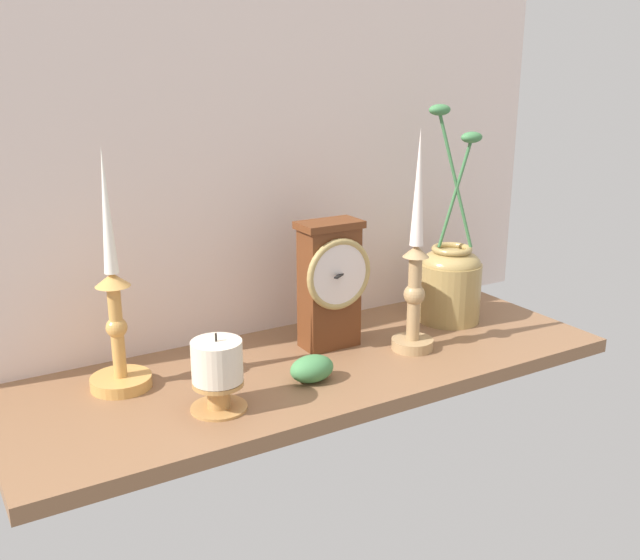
{
  "coord_description": "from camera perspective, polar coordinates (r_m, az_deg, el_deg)",
  "views": [
    {
      "loc": [
        -55.94,
        -95.61,
        47.93
      ],
      "look_at": [
        1.05,
        0.0,
        14.0
      ],
      "focal_mm": 40.78,
      "sensor_mm": 36.0,
      "label": 1
    }
  ],
  "objects": [
    {
      "name": "candlestick_tall_left",
      "position": [
        1.23,
        7.47,
        0.45
      ],
      "size": [
        7.21,
        7.21,
        37.72
      ],
      "color": "tan",
      "rests_on": "ground_plane"
    },
    {
      "name": "brass_vase_jar",
      "position": [
        1.39,
        10.18,
        0.11
      ],
      "size": [
        11.67,
        11.67,
        40.35
      ],
      "color": "#A5884E",
      "rests_on": "ground_plane"
    },
    {
      "name": "ground_plane",
      "position": [
        1.21,
        -0.43,
        -6.97
      ],
      "size": [
        100.0,
        36.0,
        2.4
      ],
      "primitive_type": "cube",
      "color": "brown"
    },
    {
      "name": "back_wall",
      "position": [
        1.28,
        -4.72,
        9.97
      ],
      "size": [
        120.0,
        2.0,
        65.0
      ],
      "primitive_type": "cube",
      "color": "silver",
      "rests_on": "ground_plane"
    },
    {
      "name": "pillar_candle_front",
      "position": [
        1.04,
        -8.05,
        -7.13
      ],
      "size": [
        8.16,
        8.16,
        11.58
      ],
      "color": "#B78347",
      "rests_on": "ground_plane"
    },
    {
      "name": "candlestick_tall_center",
      "position": [
        1.12,
        -15.72,
        -3.04
      ],
      "size": [
        9.25,
        9.25,
        36.57
      ],
      "color": "tan",
      "rests_on": "ground_plane"
    },
    {
      "name": "mantel_clock",
      "position": [
        1.23,
        0.84,
        -0.2
      ],
      "size": [
        12.27,
        7.98,
        22.15
      ],
      "color": "#5F3017",
      "rests_on": "ground_plane"
    },
    {
      "name": "ivy_sprig",
      "position": [
        1.13,
        -0.64,
        -6.97
      ],
      "size": [
        7.19,
        5.03,
        4.21
      ],
      "color": "#438149",
      "rests_on": "ground_plane"
    }
  ]
}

